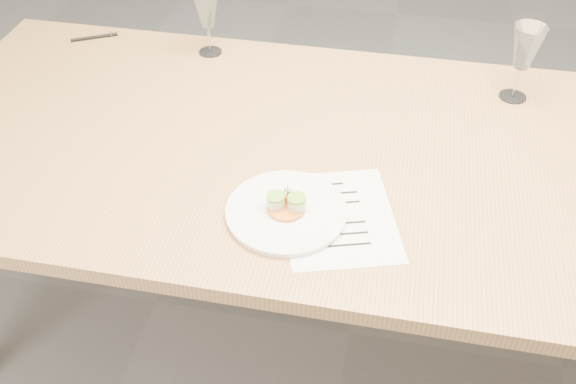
% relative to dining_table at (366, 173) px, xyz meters
% --- Properties ---
extents(ground, '(7.00, 7.00, 0.00)m').
position_rel_dining_table_xyz_m(ground, '(0.00, 0.00, -0.68)').
color(ground, slate).
rests_on(ground, ground).
extents(dining_table, '(2.40, 1.00, 0.75)m').
position_rel_dining_table_xyz_m(dining_table, '(0.00, 0.00, 0.00)').
color(dining_table, tan).
rests_on(dining_table, ground).
extents(dinner_plate, '(0.27, 0.27, 0.07)m').
position_rel_dining_table_xyz_m(dinner_plate, '(-0.16, -0.26, 0.08)').
color(dinner_plate, white).
rests_on(dinner_plate, dining_table).
extents(recipe_sheet, '(0.32, 0.37, 0.00)m').
position_rel_dining_table_xyz_m(recipe_sheet, '(-0.04, -0.25, 0.07)').
color(recipe_sheet, white).
rests_on(recipe_sheet, dining_table).
extents(ballpoint_pen, '(0.13, 0.08, 0.01)m').
position_rel_dining_table_xyz_m(ballpoint_pen, '(-0.91, 0.42, 0.07)').
color(ballpoint_pen, black).
rests_on(ballpoint_pen, dining_table).
extents(wine_glass_0, '(0.08, 0.08, 0.20)m').
position_rel_dining_table_xyz_m(wine_glass_0, '(-0.53, 0.40, 0.21)').
color(wine_glass_0, white).
rests_on(wine_glass_0, dining_table).
extents(wine_glass_1, '(0.09, 0.09, 0.21)m').
position_rel_dining_table_xyz_m(wine_glass_1, '(0.37, 0.33, 0.22)').
color(wine_glass_1, white).
rests_on(wine_glass_1, dining_table).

